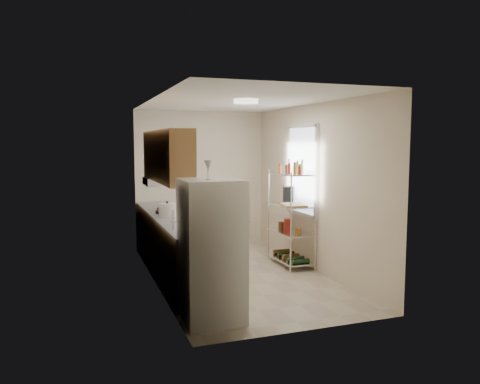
# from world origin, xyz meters

# --- Properties ---
(room) EXTENTS (2.52, 4.42, 2.62)m
(room) POSITION_xyz_m (0.00, 0.00, 1.30)
(room) COLOR #B8AB95
(room) RESTS_ON ground
(counter_run) EXTENTS (0.63, 3.51, 0.90)m
(counter_run) POSITION_xyz_m (-0.92, 0.44, 0.45)
(counter_run) COLOR #AB7549
(counter_run) RESTS_ON ground
(upper_cabinets) EXTENTS (0.33, 2.20, 0.72)m
(upper_cabinets) POSITION_xyz_m (-1.05, 0.10, 1.81)
(upper_cabinets) COLOR #AB7549
(upper_cabinets) RESTS_ON room
(range_hood) EXTENTS (0.50, 0.60, 0.12)m
(range_hood) POSITION_xyz_m (-1.00, 0.90, 1.39)
(range_hood) COLOR #B7BABC
(range_hood) RESTS_ON room
(window) EXTENTS (0.06, 1.00, 1.46)m
(window) POSITION_xyz_m (1.23, 0.35, 1.55)
(window) COLOR white
(window) RESTS_ON room
(bakers_rack) EXTENTS (0.45, 0.90, 1.73)m
(bakers_rack) POSITION_xyz_m (1.00, 0.30, 1.11)
(bakers_rack) COLOR silver
(bakers_rack) RESTS_ON ground
(ceiling_dome) EXTENTS (0.34, 0.34, 0.05)m
(ceiling_dome) POSITION_xyz_m (0.00, -0.30, 2.57)
(ceiling_dome) COLOR white
(ceiling_dome) RESTS_ON room
(refrigerator) EXTENTS (0.66, 0.66, 1.60)m
(refrigerator) POSITION_xyz_m (-0.87, -1.56, 0.80)
(refrigerator) COLOR silver
(refrigerator) RESTS_ON ground
(wine_glass_a) EXTENTS (0.08, 0.08, 0.21)m
(wine_glass_a) POSITION_xyz_m (-0.92, -1.61, 1.70)
(wine_glass_a) COLOR silver
(wine_glass_a) RESTS_ON refrigerator
(wine_glass_b) EXTENTS (0.07, 0.07, 0.19)m
(wine_glass_b) POSITION_xyz_m (-0.93, -1.66, 1.69)
(wine_glass_b) COLOR silver
(wine_glass_b) RESTS_ON refrigerator
(rice_cooker) EXTENTS (0.25, 0.25, 0.20)m
(rice_cooker) POSITION_xyz_m (-1.01, 0.34, 1.00)
(rice_cooker) COLOR silver
(rice_cooker) RESTS_ON counter_run
(frying_pan_large) EXTENTS (0.36, 0.36, 0.05)m
(frying_pan_large) POSITION_xyz_m (-0.99, 0.71, 0.92)
(frying_pan_large) COLOR black
(frying_pan_large) RESTS_ON counter_run
(frying_pan_small) EXTENTS (0.27, 0.27, 0.05)m
(frying_pan_small) POSITION_xyz_m (-0.93, 0.98, 0.93)
(frying_pan_small) COLOR black
(frying_pan_small) RESTS_ON counter_run
(cutting_board) EXTENTS (0.43, 0.51, 0.03)m
(cutting_board) POSITION_xyz_m (0.93, 0.06, 1.03)
(cutting_board) COLOR tan
(cutting_board) RESTS_ON bakers_rack
(espresso_machine) EXTENTS (0.21, 0.26, 0.26)m
(espresso_machine) POSITION_xyz_m (1.10, 0.63, 1.14)
(espresso_machine) COLOR black
(espresso_machine) RESTS_ON bakers_rack
(storage_bag) EXTENTS (0.14, 0.17, 0.17)m
(storage_bag) POSITION_xyz_m (1.04, 0.50, 0.65)
(storage_bag) COLOR maroon
(storage_bag) RESTS_ON bakers_rack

